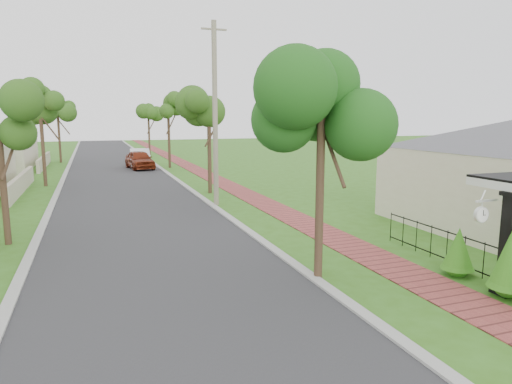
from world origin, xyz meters
TOP-DOWN VIEW (x-y plane):
  - ground at (0.00, 0.00)m, footprint 160.00×160.00m
  - road at (-3.00, 20.00)m, footprint 7.00×120.00m
  - kerb_right at (0.65, 20.00)m, footprint 0.30×120.00m
  - kerb_left at (-6.65, 20.00)m, footprint 0.30×120.00m
  - sidewalk at (3.25, 20.00)m, footprint 1.50×120.00m
  - porch_post at (4.55, -1.00)m, footprint 0.48×0.48m
  - picket_fence at (4.90, -0.00)m, footprint 0.03×8.02m
  - street_trees at (-2.87, 26.84)m, footprint 10.70×37.65m
  - parked_car_red at (-1.00, 29.86)m, footprint 2.36×4.64m
  - parked_car_white at (-0.80, 31.58)m, footprint 1.90×4.75m
  - near_tree at (0.80, 1.50)m, footprint 2.15×2.15m
  - utility_pole at (0.90, 12.36)m, footprint 1.20×0.24m
  - station_clock at (4.06, -0.60)m, footprint 0.65×0.13m

SIDE VIEW (x-z plane):
  - ground at x=0.00m, z-range 0.00..0.00m
  - road at x=-3.00m, z-range -0.01..0.01m
  - kerb_right at x=0.65m, z-range -0.05..0.05m
  - kerb_left at x=-6.65m, z-range -0.05..0.05m
  - sidewalk at x=3.25m, z-range -0.01..0.01m
  - picket_fence at x=4.90m, z-range 0.03..1.03m
  - parked_car_red at x=-1.00m, z-range 0.00..1.51m
  - parked_car_white at x=-0.80m, z-range 0.00..1.53m
  - porch_post at x=4.55m, z-range -0.14..2.38m
  - station_clock at x=4.06m, z-range 1.67..2.23m
  - utility_pole at x=0.90m, z-range 0.06..8.69m
  - near_tree at x=0.80m, z-range 1.64..7.16m
  - street_trees at x=-2.87m, z-range 1.59..7.48m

